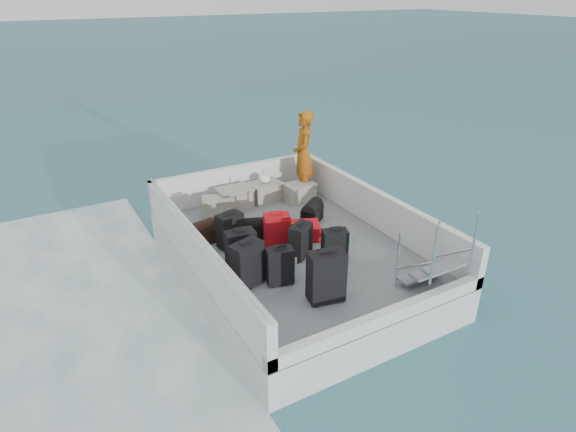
% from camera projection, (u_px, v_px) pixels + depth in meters
% --- Properties ---
extents(ground, '(160.00, 160.00, 0.00)m').
position_uv_depth(ground, '(293.00, 276.00, 8.59)').
color(ground, '#184654').
rests_on(ground, ground).
extents(ferry_hull, '(3.60, 5.00, 0.60)m').
position_uv_depth(ferry_hull, '(293.00, 262.00, 8.46)').
color(ferry_hull, silver).
rests_on(ferry_hull, ground).
extents(deck, '(3.30, 4.70, 0.02)m').
position_uv_depth(deck, '(293.00, 246.00, 8.32)').
color(deck, slate).
rests_on(deck, ferry_hull).
extents(deck_fittings, '(3.60, 5.00, 0.90)m').
position_uv_depth(deck_fittings, '(321.00, 230.00, 8.06)').
color(deck_fittings, silver).
rests_on(deck_fittings, deck).
extents(suitcase_0, '(0.52, 0.38, 0.72)m').
position_uv_depth(suitcase_0, '(247.00, 265.00, 7.06)').
color(suitcase_0, black).
rests_on(suitcase_0, deck).
extents(suitcase_1, '(0.48, 0.30, 0.68)m').
position_uv_depth(suitcase_1, '(241.00, 251.00, 7.48)').
color(suitcase_1, black).
rests_on(suitcase_1, deck).
extents(suitcase_2, '(0.48, 0.35, 0.62)m').
position_uv_depth(suitcase_2, '(230.00, 231.00, 8.17)').
color(suitcase_2, black).
rests_on(suitcase_2, deck).
extents(suitcase_3, '(0.56, 0.39, 0.77)m').
position_uv_depth(suitcase_3, '(326.00, 277.00, 6.72)').
color(suitcase_3, black).
rests_on(suitcase_3, deck).
extents(suitcase_4, '(0.44, 0.32, 0.59)m').
position_uv_depth(suitcase_4, '(280.00, 266.00, 7.15)').
color(suitcase_4, black).
rests_on(suitcase_4, deck).
extents(suitcase_5, '(0.50, 0.39, 0.60)m').
position_uv_depth(suitcase_5, '(277.00, 231.00, 8.18)').
color(suitcase_5, '#B90E10').
rests_on(suitcase_5, deck).
extents(suitcase_6, '(0.46, 0.35, 0.56)m').
position_uv_depth(suitcase_6, '(335.00, 246.00, 7.74)').
color(suitcase_6, black).
rests_on(suitcase_6, deck).
extents(suitcase_7, '(0.48, 0.42, 0.58)m').
position_uv_depth(suitcase_7, '(301.00, 241.00, 7.87)').
color(suitcase_7, black).
rests_on(suitcase_7, deck).
extents(suitcase_8, '(0.80, 0.69, 0.27)m').
position_uv_depth(suitcase_8, '(300.00, 231.00, 8.54)').
color(suitcase_8, '#B90E10').
rests_on(suitcase_8, deck).
extents(duffel_0, '(0.51, 0.38, 0.32)m').
position_uv_depth(duffel_0, '(203.00, 235.00, 8.36)').
color(duffel_0, black).
rests_on(duffel_0, deck).
extents(duffel_1, '(0.56, 0.46, 0.32)m').
position_uv_depth(duffel_1, '(255.00, 231.00, 8.46)').
color(duffel_1, black).
rests_on(duffel_1, deck).
extents(duffel_2, '(0.56, 0.53, 0.32)m').
position_uv_depth(duffel_2, '(312.00, 214.00, 9.12)').
color(duffel_2, black).
rests_on(duffel_2, deck).
extents(crate_0, '(0.67, 0.55, 0.35)m').
position_uv_depth(crate_0, '(219.00, 208.00, 9.33)').
color(crate_0, gray).
rests_on(crate_0, deck).
extents(crate_1, '(0.66, 0.46, 0.39)m').
position_uv_depth(crate_1, '(235.00, 199.00, 9.67)').
color(crate_1, gray).
rests_on(crate_1, deck).
extents(crate_2, '(0.64, 0.47, 0.36)m').
position_uv_depth(crate_2, '(265.00, 192.00, 10.02)').
color(crate_2, gray).
rests_on(crate_2, deck).
extents(crate_3, '(0.59, 0.42, 0.35)m').
position_uv_depth(crate_3, '(300.00, 193.00, 10.01)').
color(crate_3, gray).
rests_on(crate_3, deck).
extents(yellow_bag, '(0.28, 0.26, 0.22)m').
position_uv_depth(yellow_bag, '(273.00, 189.00, 10.33)').
color(yellow_bag, yellow).
rests_on(yellow_bag, deck).
extents(white_bag, '(0.24, 0.24, 0.18)m').
position_uv_depth(white_bag, '(265.00, 180.00, 9.90)').
color(white_bag, white).
rests_on(white_bag, crate_2).
extents(passenger, '(0.68, 0.79, 1.82)m').
position_uv_depth(passenger, '(303.00, 155.00, 9.94)').
color(passenger, orange).
rests_on(passenger, deck).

